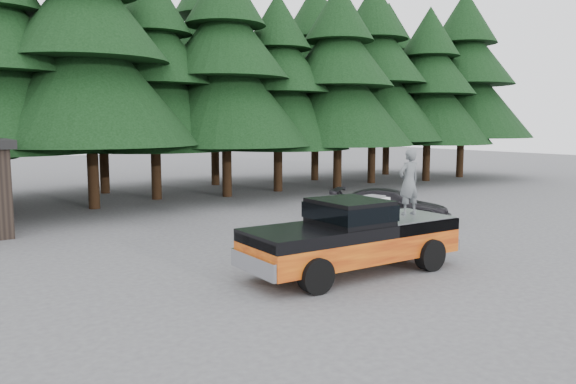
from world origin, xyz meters
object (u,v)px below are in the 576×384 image
air_compressor (372,208)px  pickup_truck (352,247)px  man_on_bed (409,182)px  parked_car (391,206)px

air_compressor → pickup_truck: bearing=-177.3°
man_on_bed → pickup_truck: bearing=3.7°
pickup_truck → man_on_bed: 2.57m
pickup_truck → parked_car: size_ratio=1.32×
pickup_truck → parked_car: bearing=39.0°
air_compressor → man_on_bed: man_on_bed is taller
air_compressor → parked_car: size_ratio=0.17×
pickup_truck → air_compressor: size_ratio=7.94×
pickup_truck → man_on_bed: (2.03, 0.04, 1.58)m
air_compressor → parked_car: (5.05, 4.57, -0.93)m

